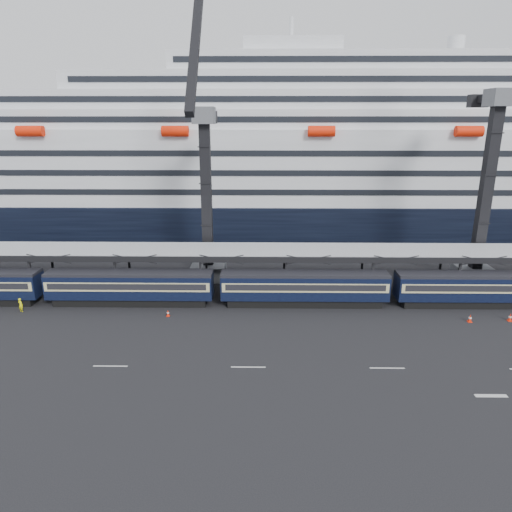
# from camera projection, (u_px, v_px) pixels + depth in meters

# --- Properties ---
(ground) EXTENTS (260.00, 260.00, 0.00)m
(ground) POSITION_uv_depth(u_px,v_px,m) (397.00, 346.00, 43.11)
(ground) COLOR black
(ground) RESTS_ON ground
(train) EXTENTS (133.05, 3.00, 4.05)m
(train) POSITION_uv_depth(u_px,v_px,m) (333.00, 287.00, 52.10)
(train) COLOR black
(train) RESTS_ON ground
(canopy) EXTENTS (130.00, 6.25, 5.53)m
(canopy) POSITION_uv_depth(u_px,v_px,m) (368.00, 252.00, 54.99)
(canopy) COLOR gray
(canopy) RESTS_ON ground
(cruise_ship) EXTENTS (214.09, 28.84, 34.00)m
(cruise_ship) POSITION_uv_depth(u_px,v_px,m) (326.00, 166.00, 83.56)
(cruise_ship) COLOR black
(cruise_ship) RESTS_ON ground
(crane_dark_near) EXTENTS (4.50, 17.75, 35.08)m
(crane_dark_near) POSITION_uv_depth(u_px,v_px,m) (206.00, 190.00, 57.71)
(crane_dark_near) COLOR #474A4E
(crane_dark_near) RESTS_ON ground
(crane_dark_mid) EXTENTS (4.50, 18.24, 39.64)m
(crane_dark_mid) POSITION_uv_depth(u_px,v_px,m) (489.00, 180.00, 55.87)
(crane_dark_mid) COLOR #474A4E
(crane_dark_mid) RESTS_ON ground
(worker) EXTENTS (0.69, 0.58, 1.61)m
(worker) POSITION_uv_depth(u_px,v_px,m) (21.00, 305.00, 50.58)
(worker) COLOR #F4F30C
(worker) RESTS_ON ground
(traffic_cone_c) EXTENTS (0.36, 0.36, 0.73)m
(traffic_cone_c) POSITION_uv_depth(u_px,v_px,m) (168.00, 313.00, 49.56)
(traffic_cone_c) COLOR red
(traffic_cone_c) RESTS_ON ground
(traffic_cone_d) EXTENTS (0.43, 0.43, 0.87)m
(traffic_cone_d) POSITION_uv_depth(u_px,v_px,m) (470.00, 318.00, 48.12)
(traffic_cone_d) COLOR red
(traffic_cone_d) RESTS_ON ground
(traffic_cone_e) EXTENTS (0.44, 0.44, 0.87)m
(traffic_cone_e) POSITION_uv_depth(u_px,v_px,m) (510.00, 317.00, 48.35)
(traffic_cone_e) COLOR red
(traffic_cone_e) RESTS_ON ground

